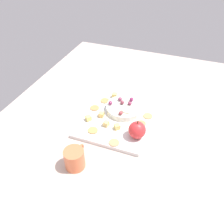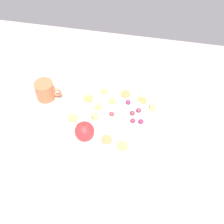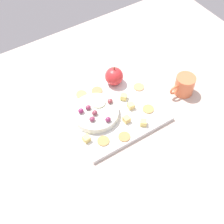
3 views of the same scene
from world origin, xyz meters
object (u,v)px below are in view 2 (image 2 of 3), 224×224
at_px(cracker_2, 125,94).
at_px(grape_1, 133,121).
at_px(cheese_cube_3, 98,107).
at_px(grape_4, 113,114).
at_px(cracker_1, 88,99).
at_px(serving_dish, 129,119).
at_px(grape_0, 128,102).
at_px(cup, 45,90).
at_px(cracker_3, 142,101).
at_px(cracker_4, 122,146).
at_px(cheese_cube_2, 95,116).
at_px(apple_whole, 84,131).
at_px(cracker_5, 73,118).
at_px(grape_5, 139,110).
at_px(cracker_0, 107,140).
at_px(platter, 113,118).
at_px(cheese_cube_1, 112,100).
at_px(cheese_cube_4, 104,91).
at_px(apple_slice_0, 121,120).
at_px(cheese_cube_0, 153,107).
at_px(grape_3, 132,113).

height_order(cracker_2, grape_1, grape_1).
relative_size(cheese_cube_3, grape_4, 1.09).
bearing_deg(cracker_1, serving_dish, -24.74).
xyz_separation_m(grape_0, cup, (-0.33, 0.01, -0.01)).
distance_m(cheese_cube_3, cracker_2, 0.13).
distance_m(cracker_3, cracker_4, 0.22).
distance_m(cheese_cube_2, grape_4, 0.07).
height_order(serving_dish, apple_whole, apple_whole).
bearing_deg(apple_whole, cracker_5, 132.50).
distance_m(grape_0, grape_5, 0.05).
bearing_deg(cracker_1, cracker_3, 8.00).
bearing_deg(grape_0, serving_dish, -78.04).
relative_size(cracker_0, cracker_4, 1.00).
xyz_separation_m(platter, grape_1, (0.08, -0.03, 0.04)).
bearing_deg(cracker_4, cracker_3, 79.84).
distance_m(cracker_2, cup, 0.31).
bearing_deg(cheese_cube_1, cheese_cube_3, -138.80).
relative_size(cheese_cube_4, apple_slice_0, 0.44).
bearing_deg(cheese_cube_0, cracker_1, 179.22).
bearing_deg(cup, cheese_cube_4, 13.07).
xyz_separation_m(cracker_3, grape_4, (-0.09, -0.11, 0.03)).
relative_size(cracker_0, apple_slice_0, 0.84).
bearing_deg(platter, cracker_3, 45.56).
height_order(cracker_1, grape_5, grape_5).
bearing_deg(platter, cracker_4, -64.73).
distance_m(cheese_cube_4, cracker_5, 0.17).
xyz_separation_m(cheese_cube_0, grape_5, (-0.05, -0.04, 0.02)).
height_order(cheese_cube_1, cracker_3, cheese_cube_1).
xyz_separation_m(platter, grape_0, (0.05, 0.05, 0.04)).
xyz_separation_m(platter, apple_slice_0, (0.04, -0.03, 0.04)).
xyz_separation_m(grape_5, apple_slice_0, (-0.06, -0.05, -0.01)).
relative_size(cheese_cube_2, cup, 0.21).
bearing_deg(grape_0, cracker_3, 44.22).
bearing_deg(cracker_4, serving_dish, 87.49).
distance_m(apple_whole, apple_slice_0, 0.14).
bearing_deg(cheese_cube_1, cracker_5, -140.51).
height_order(apple_whole, cheese_cube_4, apple_whole).
bearing_deg(cup, cracker_2, 11.01).
distance_m(platter, cheese_cube_0, 0.16).
distance_m(cracker_4, cracker_5, 0.22).
bearing_deg(platter, cracker_0, -89.47).
height_order(cracker_4, grape_4, grape_4).
height_order(cracker_0, grape_0, grape_0).
bearing_deg(cheese_cube_0, cheese_cube_4, 166.36).
height_order(grape_3, grape_5, grape_3).
height_order(apple_whole, grape_0, apple_whole).
bearing_deg(cup, platter, -12.28).
height_order(cracker_3, grape_1, grape_1).
xyz_separation_m(cracker_1, cracker_4, (0.17, -0.19, 0.00)).
bearing_deg(cracker_0, cracker_2, 83.19).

